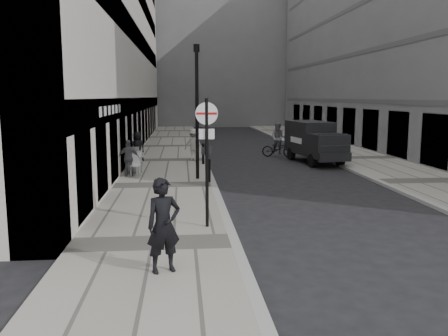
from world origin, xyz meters
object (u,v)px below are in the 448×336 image
(sign_post, at_px, (207,145))
(lamppost, at_px, (197,105))
(cyclist, at_px, (278,143))
(walking_man, at_px, (164,225))
(panel_van, at_px, (314,140))

(sign_post, bearing_deg, lamppost, 90.74)
(lamppost, xyz_separation_m, cyclist, (5.13, 7.86, -2.43))
(walking_man, bearing_deg, sign_post, 51.13)
(lamppost, distance_m, cyclist, 9.70)
(panel_van, height_order, cyclist, panel_van)
(cyclist, bearing_deg, walking_man, -86.07)
(lamppost, height_order, panel_van, lamppost)
(walking_man, height_order, panel_van, panel_van)
(sign_post, bearing_deg, cyclist, 72.42)
(cyclist, bearing_deg, sign_post, -86.19)
(walking_man, relative_size, sign_post, 0.55)
(walking_man, distance_m, sign_post, 3.67)
(panel_van, bearing_deg, walking_man, -123.21)
(sign_post, height_order, panel_van, sign_post)
(panel_van, xyz_separation_m, cyclist, (-1.44, 2.59, -0.44))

